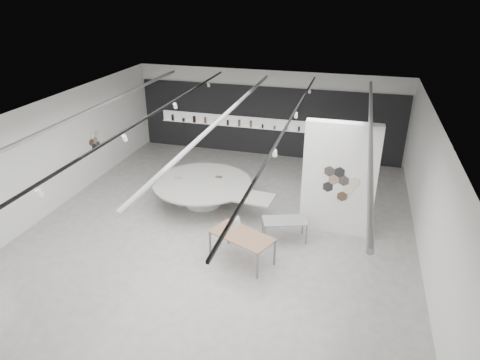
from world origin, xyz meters
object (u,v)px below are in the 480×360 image
(display_island, at_px, (204,190))
(sample_table_wood, at_px, (242,237))
(kitchen_counter, at_px, (329,154))
(sample_table_stone, at_px, (285,222))
(partition_column, at_px, (339,179))

(display_island, xyz_separation_m, sample_table_wood, (2.15, -2.87, 0.21))
(kitchen_counter, bearing_deg, display_island, -134.95)
(sample_table_stone, relative_size, kitchen_counter, 0.90)
(partition_column, relative_size, sample_table_stone, 2.45)
(display_island, xyz_separation_m, kitchen_counter, (3.91, 4.98, -0.13))
(sample_table_stone, height_order, kitchen_counter, kitchen_counter)
(kitchen_counter, bearing_deg, sample_table_wood, -109.39)
(kitchen_counter, bearing_deg, partition_column, -90.01)
(partition_column, bearing_deg, sample_table_wood, -135.91)
(partition_column, height_order, kitchen_counter, partition_column)
(display_island, bearing_deg, partition_column, -2.23)
(partition_column, xyz_separation_m, sample_table_stone, (-1.44, -0.94, -1.18))
(partition_column, xyz_separation_m, kitchen_counter, (-0.65, 5.51, -1.35))
(partition_column, distance_m, kitchen_counter, 5.71)
(sample_table_stone, bearing_deg, sample_table_wood, -124.65)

